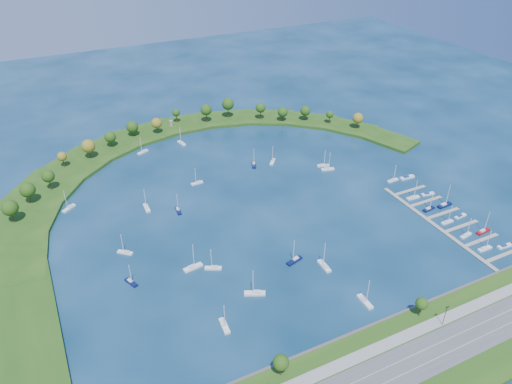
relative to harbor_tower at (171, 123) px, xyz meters
name	(u,v)px	position (x,y,z in m)	size (l,w,h in m)	color
ground	(252,204)	(9.50, -117.31, -4.20)	(700.00, 700.00, 0.00)	#07263F
south_shoreline	(396,368)	(9.53, -240.19, -3.21)	(420.00, 43.10, 11.60)	#204713
breakwater	(148,181)	(-36.82, -68.59, -3.21)	(286.74, 247.64, 2.00)	#204713
breakwater_trees	(175,133)	(-6.36, -30.45, 6.36)	(239.73, 91.59, 15.66)	#382314
harbor_tower	(171,123)	(0.00, 0.00, 0.00)	(2.60, 2.60, 4.30)	gray
dock_system	(446,222)	(94.80, -178.31, -3.85)	(24.28, 82.00, 1.60)	gray
moored_boat_0	(182,143)	(-1.59, -27.47, -3.29)	(4.07, 8.59, 12.18)	white
moored_boat_1	(255,293)	(-20.13, -182.00, -3.24)	(9.50, 6.32, 13.64)	white
moored_boat_2	(323,165)	(69.43, -97.70, -3.31)	(8.01, 4.42, 11.34)	white
moored_boat_3	(365,301)	(20.11, -207.21, -3.25)	(2.73, 9.15, 13.38)	white
moored_boat_4	(197,182)	(-10.47, -82.61, -3.33)	(7.48, 2.48, 10.84)	white
moored_boat_5	(178,210)	(-29.98, -105.65, -3.31)	(2.91, 7.95, 11.43)	#0A1140
moored_boat_6	(273,161)	(42.82, -79.01, -3.30)	(6.84, 7.62, 11.80)	white
moored_boat_7	(131,282)	(-67.21, -151.07, -3.32)	(4.85, 7.70, 10.99)	#0A1140
moored_boat_8	(125,252)	(-64.68, -128.95, -3.31)	(7.25, 6.75, 11.40)	white
moored_boat_9	(147,207)	(-44.90, -95.58, -3.28)	(2.69, 8.57, 12.47)	white
moored_boat_10	(324,266)	(16.97, -180.17, -3.25)	(2.83, 9.23, 13.47)	white
moored_boat_11	(143,152)	(-29.25, -28.64, -3.30)	(8.19, 5.42, 11.75)	white
moored_boat_12	(294,260)	(6.41, -170.46, -3.27)	(9.11, 4.77, 12.90)	#0A1140
moored_boat_13	(213,267)	(-30.31, -158.42, -3.31)	(8.04, 5.60, 11.63)	white
moored_boat_14	(193,267)	(-38.83, -153.96, -3.24)	(9.58, 3.78, 13.70)	white
moored_boat_15	(254,164)	(30.12, -77.30, -3.28)	(5.55, 8.84, 12.61)	#0A1140
moored_boat_16	(69,208)	(-83.70, -76.89, -3.29)	(8.08, 7.00, 12.34)	white
moored_boat_17	(328,169)	(69.42, -102.96, -3.29)	(8.57, 4.49, 12.13)	white
moored_boat_18	(224,325)	(-39.39, -193.10, -3.28)	(3.14, 8.79, 12.67)	white
docked_boat_0	(485,248)	(95.03, -204.02, -3.31)	(7.92, 2.37, 11.58)	white
docked_boat_1	(505,246)	(105.48, -206.89, -3.59)	(8.36, 3.09, 1.67)	white
docked_boat_2	(466,235)	(95.04, -191.98, -3.33)	(7.66, 3.23, 10.91)	white
docked_boat_3	(483,231)	(105.51, -193.44, -3.28)	(8.73, 3.20, 12.56)	maroon
docked_boat_4	(447,222)	(95.04, -179.05, -3.33)	(7.31, 2.10, 10.73)	white
docked_boat_5	(460,216)	(105.49, -178.07, -3.63)	(7.72, 2.74, 1.54)	white
docked_boat_6	(429,209)	(95.03, -165.34, -3.31)	(8.03, 3.16, 11.49)	#0A1140
docked_boat_7	(445,205)	(105.50, -166.35, -3.25)	(9.44, 3.24, 13.64)	#0A1140
docked_boat_8	(413,197)	(95.02, -152.52, -3.30)	(8.23, 2.85, 11.89)	white
docked_boat_9	(428,194)	(105.49, -153.14, -3.60)	(8.25, 3.49, 1.63)	white
docked_boat_10	(393,180)	(97.43, -131.98, -3.32)	(7.55, 2.48, 10.96)	white
docked_boat_11	(407,177)	(107.36, -133.20, -3.48)	(9.70, 3.17, 1.95)	white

